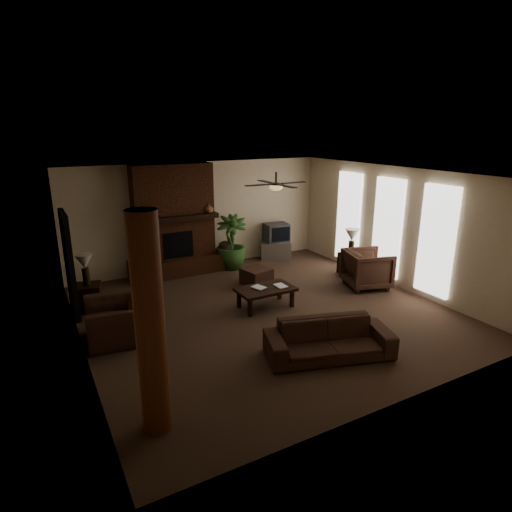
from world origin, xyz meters
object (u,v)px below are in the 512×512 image
ottoman (257,276)px  side_table_left (89,297)px  armchair_right (367,267)px  sofa (329,334)px  floor_plant (231,254)px  armchair_left (115,314)px  lamp_left (85,264)px  lamp_right (352,237)px  floor_vase (225,253)px  side_table_right (351,263)px  log_column (150,327)px  tv_stand (275,250)px  coffee_table (266,291)px

ottoman → side_table_left: size_ratio=1.09×
armchair_right → side_table_left: (-5.98, 1.74, -0.22)m
sofa → floor_plant: (0.58, 4.96, -0.00)m
armchair_left → lamp_left: 1.71m
floor_plant → lamp_right: bearing=-38.5°
lamp_left → floor_vase: bearing=16.8°
sofa → side_table_left: size_ratio=3.77×
armchair_right → ottoman: armchair_right is taller
floor_vase → side_table_left: size_ratio=1.40×
floor_vase → side_table_right: floor_vase is taller
ottoman → floor_vase: (-0.15, 1.47, 0.23)m
side_table_right → sofa: bearing=-135.2°
armchair_left → side_table_left: 1.62m
log_column → ottoman: log_column is taller
floor_plant → side_table_right: (2.50, -1.90, -0.13)m
floor_vase → armchair_left: bearing=-141.4°
floor_vase → tv_stand: bearing=6.0°
lamp_left → coffee_table: bearing=-26.8°
coffee_table → floor_vase: bearing=82.9°
log_column → side_table_left: size_ratio=5.09×
sofa → coffee_table: size_ratio=1.73×
tv_stand → log_column: bearing=-108.1°
floor_plant → lamp_right: (2.44, -1.94, 0.60)m
armchair_left → armchair_right: 5.76m
armchair_right → tv_stand: size_ratio=1.16×
lamp_left → lamp_right: bearing=-8.1°
coffee_table → floor_plant: 2.76m
armchair_right → ottoman: (-2.21, 1.39, -0.29)m
side_table_right → lamp_right: bearing=-141.6°
tv_stand → side_table_right: bearing=-40.4°
armchair_left → armchair_right: armchair_right is taller
armchair_right → armchair_left: bearing=105.2°
lamp_left → lamp_right: size_ratio=1.00×
log_column → sofa: (3.00, 0.37, -0.99)m
ottoman → lamp_right: (2.46, -0.51, 0.80)m
side_table_left → side_table_right: size_ratio=1.00×
log_column → armchair_left: size_ratio=2.53×
sofa → lamp_right: (3.03, 3.02, 0.60)m
ottoman → floor_vase: bearing=95.7°
sofa → coffee_table: bearing=105.4°
armchair_right → lamp_left: (-5.98, 1.76, 0.51)m
ottoman → sofa: bearing=-99.2°
tv_stand → side_table_left: 5.44m
log_column → floor_vase: (3.42, 5.37, -0.97)m
log_column → floor_vase: size_ratio=3.64×
tv_stand → lamp_right: (0.94, -2.16, 0.75)m
log_column → armchair_right: (5.78, 2.52, -0.91)m
floor_plant → lamp_left: bearing=-164.4°
armchair_left → lamp_left: lamp_left is taller
ottoman → lamp_left: size_ratio=0.92×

